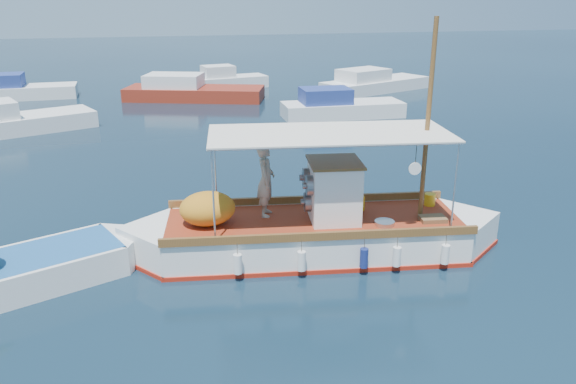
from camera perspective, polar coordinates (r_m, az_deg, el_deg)
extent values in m
plane|color=black|center=(15.20, 2.34, -5.46)|extent=(160.00, 160.00, 0.00)
cube|color=white|center=(14.72, 2.64, -4.83)|extent=(7.80, 3.50, 1.10)
cube|color=white|center=(14.68, -12.12, -5.35)|extent=(2.49, 2.49, 1.10)
cube|color=white|center=(15.70, 16.39, -4.05)|extent=(2.49, 2.49, 1.10)
cube|color=#A31F0F|center=(14.86, 2.62, -5.99)|extent=(7.91, 3.59, 0.18)
cube|color=maroon|center=(14.51, 2.67, -2.91)|extent=(7.77, 3.30, 0.06)
cube|color=brown|center=(15.63, 2.00, -0.74)|extent=(7.57, 1.13, 0.20)
cube|color=brown|center=(13.32, 3.48, -4.50)|extent=(7.57, 1.13, 0.20)
cube|color=white|center=(14.31, 4.70, 0.03)|extent=(1.37, 1.46, 1.51)
cube|color=brown|center=(14.07, 4.79, 3.04)|extent=(1.48, 1.57, 0.06)
cylinder|color=slate|center=(13.81, 2.32, 0.67)|extent=(0.29, 0.53, 0.50)
cylinder|color=slate|center=(14.42, 1.96, 1.50)|extent=(0.29, 0.53, 0.50)
cylinder|color=slate|center=(14.30, 2.10, -1.01)|extent=(0.29, 0.53, 0.50)
cylinder|color=brown|center=(14.43, 14.02, 6.94)|extent=(0.14, 0.14, 5.02)
cylinder|color=brown|center=(14.28, 10.84, 5.37)|extent=(1.80, 0.32, 0.08)
cylinder|color=silver|center=(15.02, -7.41, 2.39)|extent=(0.05, 0.05, 2.26)
cylinder|color=silver|center=(12.93, -7.59, -0.49)|extent=(0.05, 0.05, 2.26)
cylinder|color=silver|center=(15.91, 13.67, 2.97)|extent=(0.05, 0.05, 2.26)
cylinder|color=silver|center=(13.95, 16.59, 0.36)|extent=(0.05, 0.05, 2.26)
cube|color=silver|center=(13.85, 4.26, 5.97)|extent=(6.19, 3.19, 0.04)
ellipsoid|color=#C37C1C|center=(14.22, -8.18, -1.67)|extent=(1.55, 1.37, 0.84)
cube|color=gold|center=(15.17, 7.26, -1.14)|extent=(0.27, 0.21, 0.40)
cylinder|color=gold|center=(15.88, 14.21, -0.76)|extent=(0.34, 0.34, 0.34)
cube|color=brown|center=(14.85, 14.49, -2.67)|extent=(0.71, 0.54, 0.12)
cylinder|color=#B2B2B2|center=(14.33, 9.78, -3.15)|extent=(0.57, 0.57, 0.12)
cylinder|color=white|center=(13.49, 12.77, 2.33)|extent=(0.30, 0.07, 0.30)
cylinder|color=white|center=(13.27, -5.13, -7.28)|extent=(0.23, 0.23, 0.48)
cylinder|color=navy|center=(13.62, 7.73, -6.66)|extent=(0.23, 0.23, 0.48)
cylinder|color=white|center=(14.20, 15.67, -6.10)|extent=(0.23, 0.23, 0.48)
imported|color=#A09785|center=(14.47, -2.27, 1.20)|extent=(0.64, 0.80, 1.92)
cube|color=white|center=(14.40, -26.21, -7.98)|extent=(5.17, 3.63, 0.94)
cube|color=white|center=(14.89, -17.15, -5.84)|extent=(1.73, 1.73, 0.94)
cube|color=#1F5692|center=(14.21, -26.48, -6.36)|extent=(5.09, 3.43, 0.05)
cube|color=silver|center=(30.44, -26.47, 5.91)|extent=(8.20, 5.28, 1.00)
cube|color=maroon|center=(36.68, -9.44, 9.70)|extent=(9.06, 5.36, 1.00)
cube|color=silver|center=(36.88, -11.51, 11.04)|extent=(4.02, 3.34, 0.80)
cube|color=silver|center=(31.22, 5.55, 8.16)|extent=(6.62, 2.36, 1.00)
cube|color=navy|center=(30.77, 3.83, 9.75)|extent=(2.67, 1.93, 0.80)
cube|color=silver|center=(39.98, 8.87, 10.53)|extent=(8.49, 5.58, 1.00)
cube|color=silver|center=(39.00, 7.66, 11.70)|extent=(3.85, 3.31, 0.80)
cube|color=silver|center=(40.50, -25.61, 8.98)|extent=(7.08, 2.59, 1.00)
cube|color=silver|center=(41.18, -5.99, 10.91)|extent=(5.61, 2.99, 1.00)
cube|color=silver|center=(40.81, -7.12, 12.07)|extent=(2.42, 2.08, 0.80)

